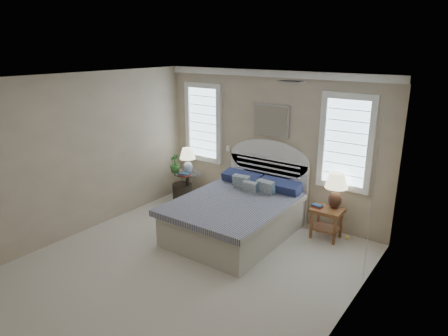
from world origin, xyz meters
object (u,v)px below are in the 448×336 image
side_table_left (188,184)px  floor_pot (183,192)px  nightstand_right (327,217)px  lamp_left (188,158)px  bed (239,212)px  lamp_right (336,186)px

side_table_left → floor_pot: size_ratio=1.54×
nightstand_right → lamp_left: lamp_left is taller
bed → nightstand_right: bed is taller
lamp_left → bed: bearing=-19.6°
bed → lamp_right: bed is taller
bed → nightstand_right: 1.47m
side_table_left → lamp_right: size_ratio=1.03×
side_table_left → floor_pot: (-0.11, -0.04, -0.20)m
nightstand_right → bed: bearing=-152.0°
nightstand_right → lamp_right: size_ratio=0.87×
nightstand_right → floor_pot: size_ratio=1.30×
bed → floor_pot: bearing=162.7°
floor_pot → lamp_left: size_ratio=0.78×
side_table_left → lamp_left: size_ratio=1.20×
nightstand_right → lamp_left: size_ratio=1.01×
bed → side_table_left: bearing=160.3°
floor_pot → lamp_left: (0.14, 0.03, 0.76)m
floor_pot → lamp_right: bearing=4.8°
floor_pot → bed: bearing=-17.3°
nightstand_right → lamp_left: 2.98m
lamp_left → lamp_right: 3.00m
nightstand_right → side_table_left: bearing=-178.1°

